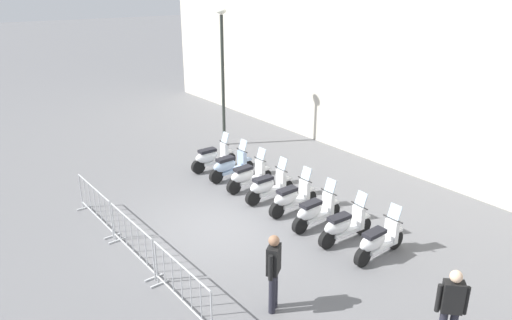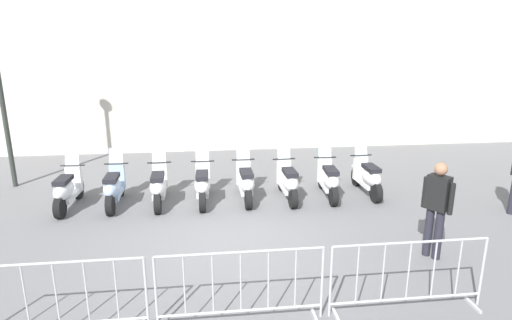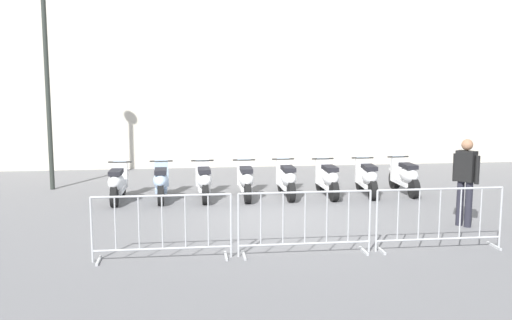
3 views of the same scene
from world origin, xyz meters
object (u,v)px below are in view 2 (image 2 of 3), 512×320
object	(u,v)px
barrier_segment_1	(241,288)
officer_mid_plaza	(437,205)
motorcycle_0	(67,190)
motorcycle_4	(246,182)
motorcycle_1	(114,188)
motorcycle_2	(159,186)
motorcycle_6	(329,180)
barrier_segment_0	(57,300)
motorcycle_3	(203,185)
barrier_segment_2	(408,277)
motorcycle_5	(288,182)
motorcycle_7	(368,177)

from	to	relation	value
barrier_segment_1	officer_mid_plaza	bearing A→B (deg)	33.80
motorcycle_0	motorcycle_4	world-z (taller)	same
motorcycle_1	motorcycle_2	xyz separation A→B (m)	(1.00, 0.18, 0.00)
motorcycle_6	officer_mid_plaza	world-z (taller)	officer_mid_plaza
motorcycle_2	motorcycle_6	world-z (taller)	same
motorcycle_0	barrier_segment_0	size ratio (longest dim) A/B	0.78
motorcycle_3	barrier_segment_2	distance (m)	5.36
motorcycle_0	motorcycle_3	bearing A→B (deg)	11.45
motorcycle_6	barrier_segment_0	xyz separation A→B (m)	(-3.85, -5.43, 0.07)
motorcycle_1	barrier_segment_2	xyz separation A→B (m)	(5.67, -3.53, 0.07)
motorcycle_5	motorcycle_6	bearing A→B (deg)	13.10
motorcycle_2	barrier_segment_1	bearing A→B (deg)	-60.12
motorcycle_1	motorcycle_4	world-z (taller)	same
barrier_segment_2	motorcycle_0	bearing A→B (deg)	153.72
motorcycle_4	motorcycle_5	xyz separation A→B (m)	(1.01, 0.14, 0.00)
motorcycle_3	barrier_segment_1	xyz separation A→B (m)	(1.40, -4.36, 0.07)
motorcycle_3	motorcycle_4	xyz separation A→B (m)	(0.99, 0.24, 0.00)
barrier_segment_1	barrier_segment_2	bearing A→B (deg)	11.50
motorcycle_0	motorcycle_6	distance (m)	6.07
barrier_segment_1	motorcycle_6	bearing A→B (deg)	72.48
motorcycle_5	motorcycle_2	bearing A→B (deg)	-169.17
motorcycle_2	motorcycle_7	distance (m)	5.06
motorcycle_0	officer_mid_plaza	bearing A→B (deg)	-12.38
motorcycle_6	barrier_segment_2	size ratio (longest dim) A/B	0.78
motorcycle_5	motorcycle_1	bearing A→B (deg)	-169.39
motorcycle_0	motorcycle_1	bearing A→B (deg)	13.50
motorcycle_3	motorcycle_7	world-z (taller)	same
barrier_segment_0	officer_mid_plaza	bearing A→B (deg)	25.33
motorcycle_6	motorcycle_5	bearing A→B (deg)	-166.90
officer_mid_plaza	motorcycle_2	bearing A→B (deg)	159.55
motorcycle_5	motorcycle_6	xyz separation A→B (m)	(0.98, 0.23, 0.00)
motorcycle_3	officer_mid_plaza	xyz separation A→B (m)	(4.54, -2.25, 0.53)
officer_mid_plaza	motorcycle_4	bearing A→B (deg)	144.98
barrier_segment_0	barrier_segment_2	distance (m)	4.66
motorcycle_1	officer_mid_plaza	bearing A→B (deg)	-16.12
motorcycle_1	motorcycle_2	size ratio (longest dim) A/B	1.00
motorcycle_1	barrier_segment_1	distance (m)	5.24
motorcycle_4	barrier_segment_2	size ratio (longest dim) A/B	0.78
motorcycle_0	motorcycle_3	xyz separation A→B (m)	(2.98, 0.60, 0.00)
motorcycle_1	motorcycle_5	bearing A→B (deg)	10.61
motorcycle_2	motorcycle_3	bearing A→B (deg)	10.87
motorcycle_7	barrier_segment_1	world-z (taller)	motorcycle_7
motorcycle_1	barrier_segment_1	size ratio (longest dim) A/B	0.78
motorcycle_6	motorcycle_7	size ratio (longest dim) A/B	1.01
motorcycle_6	officer_mid_plaza	bearing A→B (deg)	-61.20
motorcycle_6	motorcycle_3	bearing A→B (deg)	-168.43
motorcycle_0	motorcycle_2	xyz separation A→B (m)	(1.99, 0.41, 0.00)
motorcycle_1	motorcycle_5	size ratio (longest dim) A/B	1.00
motorcycle_5	barrier_segment_2	xyz separation A→B (m)	(1.69, -4.27, 0.07)
motorcycle_2	officer_mid_plaza	distance (m)	5.93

